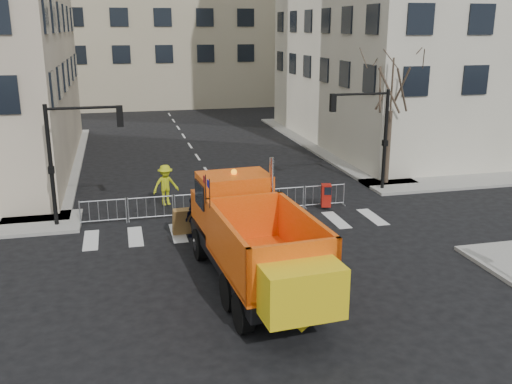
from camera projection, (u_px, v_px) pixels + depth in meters
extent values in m
plane|color=black|center=(279.00, 279.00, 19.89)|extent=(120.00, 120.00, 0.00)
cube|color=gray|center=(231.00, 206.00, 27.80)|extent=(64.00, 5.00, 0.15)
cylinder|color=black|center=(51.00, 168.00, 24.31)|extent=(0.18, 0.18, 5.40)
cylinder|color=black|center=(385.00, 141.00, 29.94)|extent=(0.18, 0.18, 5.40)
cube|color=black|center=(251.00, 258.00, 19.13)|extent=(3.06, 7.98, 0.49)
cylinder|color=black|center=(200.00, 244.00, 21.49)|extent=(0.47, 1.22, 1.19)
cylinder|color=black|center=(258.00, 237.00, 22.16)|extent=(0.47, 1.22, 1.19)
cylinder|color=black|center=(230.00, 292.00, 17.62)|extent=(0.47, 1.22, 1.19)
cylinder|color=black|center=(298.00, 282.00, 18.29)|extent=(0.47, 1.22, 1.19)
cylinder|color=black|center=(243.00, 313.00, 16.33)|extent=(0.47, 1.22, 1.19)
cylinder|color=black|center=(316.00, 301.00, 17.00)|extent=(0.47, 1.22, 1.19)
cube|color=#EB520D|center=(225.00, 206.00, 22.09)|extent=(2.40, 1.90, 1.09)
cube|color=#EB520D|center=(234.00, 200.00, 20.62)|extent=(2.62, 1.91, 1.95)
cylinder|color=silver|center=(271.00, 193.00, 20.10)|extent=(0.15, 0.15, 2.61)
cube|color=#EB520D|center=(266.00, 241.00, 17.42)|extent=(3.05, 4.96, 1.79)
cube|color=yellow|center=(303.00, 292.00, 14.83)|extent=(2.24, 1.24, 1.41)
cube|color=brown|center=(214.00, 218.00, 24.08)|extent=(3.51, 0.88, 1.22)
imported|color=black|center=(218.00, 213.00, 24.30)|extent=(0.72, 0.59, 1.70)
imported|color=black|center=(207.00, 206.00, 25.41)|extent=(0.96, 0.88, 1.59)
imported|color=black|center=(194.00, 217.00, 23.71)|extent=(1.01, 1.01, 1.72)
imported|color=#BDC316|center=(166.00, 185.00, 27.47)|extent=(1.43, 1.05, 1.98)
cube|color=#A2140C|center=(326.00, 195.00, 27.34)|extent=(0.53, 0.49, 1.10)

